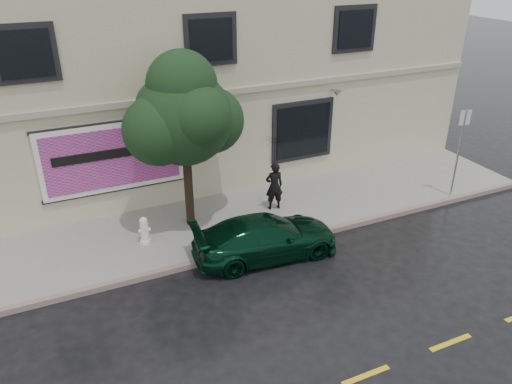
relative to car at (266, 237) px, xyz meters
name	(u,v)px	position (x,y,z in m)	size (l,w,h in m)	color
ground	(285,279)	(-0.03, -1.20, -0.58)	(90.00, 90.00, 0.00)	black
sidewalk	(236,220)	(-0.03, 2.05, -0.50)	(20.00, 3.50, 0.15)	gray
curb	(260,248)	(-0.03, 0.30, -0.50)	(20.00, 0.18, 0.16)	gray
road_marking	(366,375)	(-0.03, -4.70, -0.57)	(19.00, 0.12, 0.01)	gold
building	(176,70)	(-0.03, 7.80, 2.92)	(20.00, 8.12, 7.00)	#B8B794
billboard	(113,158)	(-3.23, 3.72, 1.47)	(4.30, 0.16, 2.20)	white
car	(266,237)	(0.00, 0.00, 0.00)	(1.76, 3.98, 1.16)	black
pedestrian	(274,186)	(1.29, 2.11, 0.35)	(0.57, 0.37, 1.56)	black
umbrella	(275,152)	(1.29, 2.11, 1.49)	(0.98, 0.98, 0.73)	black
street_tree	(184,118)	(-1.40, 2.32, 2.86)	(2.66, 2.66, 4.63)	black
fire_hydrant	(144,230)	(-2.90, 1.80, -0.04)	(0.33, 0.31, 0.80)	silver
sign_pole	(460,146)	(7.10, 0.50, 1.33)	(0.36, 0.10, 2.98)	#9D9FA6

